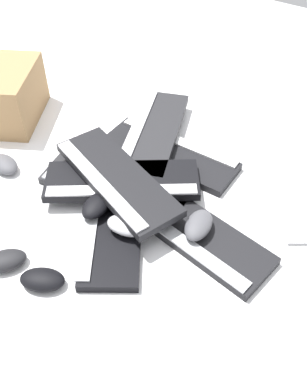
{
  "coord_description": "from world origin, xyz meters",
  "views": [
    {
      "loc": [
        0.52,
        -0.69,
        0.89
      ],
      "look_at": [
        0.05,
        0.01,
        0.04
      ],
      "focal_mm": 40.0,
      "sensor_mm": 36.0,
      "label": 1
    }
  ],
  "objects_px": {
    "keyboard_5": "(116,178)",
    "mouse_3": "(42,280)",
    "keyboard_0": "(193,232)",
    "keyboard_3": "(111,219)",
    "mouse_0": "(199,225)",
    "keyboard_2": "(116,184)",
    "keyboard_1": "(170,153)",
    "mouse_4": "(97,205)",
    "keyboard_6": "(154,132)",
    "mouse_1": "(4,164)",
    "mouse_5": "(4,261)",
    "keyboard_4": "(123,181)",
    "cardboard_box": "(8,95)",
    "mouse_2": "(127,225)"
  },
  "relations": [
    {
      "from": "keyboard_5",
      "to": "mouse_3",
      "type": "xyz_separation_m",
      "value": [
        0.03,
        -0.34,
        -0.05
      ]
    },
    {
      "from": "keyboard_0",
      "to": "keyboard_3",
      "type": "xyz_separation_m",
      "value": [
        -0.21,
        -0.09,
        0.0
      ]
    },
    {
      "from": "mouse_0",
      "to": "keyboard_2",
      "type": "bearing_deg",
      "value": 75.24
    },
    {
      "from": "keyboard_1",
      "to": "mouse_4",
      "type": "distance_m",
      "value": 0.33
    },
    {
      "from": "keyboard_6",
      "to": "mouse_3",
      "type": "height_order",
      "value": "keyboard_6"
    },
    {
      "from": "keyboard_2",
      "to": "keyboard_5",
      "type": "distance_m",
      "value": 0.07
    },
    {
      "from": "mouse_1",
      "to": "mouse_3",
      "type": "distance_m",
      "value": 0.46
    },
    {
      "from": "keyboard_3",
      "to": "mouse_5",
      "type": "height_order",
      "value": "mouse_5"
    },
    {
      "from": "keyboard_3",
      "to": "mouse_0",
      "type": "relative_size",
      "value": 4.08
    },
    {
      "from": "keyboard_4",
      "to": "cardboard_box",
      "type": "bearing_deg",
      "value": 171.59
    },
    {
      "from": "keyboard_3",
      "to": "keyboard_4",
      "type": "distance_m",
      "value": 0.13
    },
    {
      "from": "mouse_2",
      "to": "mouse_3",
      "type": "distance_m",
      "value": 0.25
    },
    {
      "from": "keyboard_6",
      "to": "mouse_2",
      "type": "distance_m",
      "value": 0.41
    },
    {
      "from": "keyboard_1",
      "to": "cardboard_box",
      "type": "distance_m",
      "value": 0.6
    },
    {
      "from": "keyboard_6",
      "to": "mouse_5",
      "type": "relative_size",
      "value": 4.22
    },
    {
      "from": "keyboard_5",
      "to": "mouse_5",
      "type": "bearing_deg",
      "value": -103.33
    },
    {
      "from": "mouse_4",
      "to": "mouse_3",
      "type": "bearing_deg",
      "value": 179.98
    },
    {
      "from": "keyboard_6",
      "to": "keyboard_1",
      "type": "bearing_deg",
      "value": -20.61
    },
    {
      "from": "keyboard_6",
      "to": "mouse_1",
      "type": "bearing_deg",
      "value": -129.76
    },
    {
      "from": "keyboard_4",
      "to": "keyboard_5",
      "type": "distance_m",
      "value": 0.04
    },
    {
      "from": "keyboard_0",
      "to": "mouse_2",
      "type": "bearing_deg",
      "value": -143.1
    },
    {
      "from": "keyboard_2",
      "to": "mouse_0",
      "type": "bearing_deg",
      "value": -5.68
    },
    {
      "from": "keyboard_3",
      "to": "cardboard_box",
      "type": "height_order",
      "value": "cardboard_box"
    },
    {
      "from": "keyboard_2",
      "to": "mouse_4",
      "type": "xyz_separation_m",
      "value": [
        0.03,
        -0.12,
        0.04
      ]
    },
    {
      "from": "mouse_1",
      "to": "keyboard_0",
      "type": "bearing_deg",
      "value": -161.15
    },
    {
      "from": "mouse_0",
      "to": "mouse_3",
      "type": "distance_m",
      "value": 0.41
    },
    {
      "from": "keyboard_0",
      "to": "keyboard_1",
      "type": "distance_m",
      "value": 0.33
    },
    {
      "from": "keyboard_0",
      "to": "mouse_4",
      "type": "bearing_deg",
      "value": -159.9
    },
    {
      "from": "keyboard_0",
      "to": "keyboard_5",
      "type": "height_order",
      "value": "keyboard_5"
    },
    {
      "from": "keyboard_3",
      "to": "keyboard_5",
      "type": "relative_size",
      "value": 0.97
    },
    {
      "from": "mouse_3",
      "to": "keyboard_4",
      "type": "bearing_deg",
      "value": 67.99
    },
    {
      "from": "keyboard_0",
      "to": "keyboard_4",
      "type": "bearing_deg",
      "value": 173.75
    },
    {
      "from": "keyboard_0",
      "to": "cardboard_box",
      "type": "bearing_deg",
      "value": 172.27
    },
    {
      "from": "mouse_1",
      "to": "keyboard_2",
      "type": "bearing_deg",
      "value": -149.3
    },
    {
      "from": "keyboard_4",
      "to": "mouse_1",
      "type": "relative_size",
      "value": 4.05
    },
    {
      "from": "keyboard_0",
      "to": "mouse_3",
      "type": "height_order",
      "value": "mouse_3"
    },
    {
      "from": "cardboard_box",
      "to": "keyboard_0",
      "type": "bearing_deg",
      "value": -7.73
    },
    {
      "from": "keyboard_1",
      "to": "cardboard_box",
      "type": "height_order",
      "value": "cardboard_box"
    },
    {
      "from": "keyboard_2",
      "to": "mouse_5",
      "type": "distance_m",
      "value": 0.38
    },
    {
      "from": "mouse_5",
      "to": "cardboard_box",
      "type": "height_order",
      "value": "cardboard_box"
    },
    {
      "from": "mouse_3",
      "to": "mouse_4",
      "type": "height_order",
      "value": "mouse_4"
    },
    {
      "from": "keyboard_0",
      "to": "keyboard_6",
      "type": "xyz_separation_m",
      "value": [
        -0.31,
        0.27,
        0.03
      ]
    },
    {
      "from": "mouse_0",
      "to": "keyboard_4",
      "type": "bearing_deg",
      "value": 75.1
    },
    {
      "from": "keyboard_6",
      "to": "mouse_3",
      "type": "bearing_deg",
      "value": -81.66
    },
    {
      "from": "keyboard_1",
      "to": "keyboard_5",
      "type": "distance_m",
      "value": 0.25
    },
    {
      "from": "keyboard_6",
      "to": "mouse_4",
      "type": "bearing_deg",
      "value": -80.49
    },
    {
      "from": "keyboard_3",
      "to": "mouse_0",
      "type": "xyz_separation_m",
      "value": [
        0.22,
        0.09,
        0.04
      ]
    },
    {
      "from": "keyboard_1",
      "to": "mouse_4",
      "type": "xyz_separation_m",
      "value": [
        -0.02,
        -0.33,
        0.04
      ]
    },
    {
      "from": "keyboard_2",
      "to": "keyboard_3",
      "type": "xyz_separation_m",
      "value": [
        0.07,
        -0.12,
        0.0
      ]
    },
    {
      "from": "keyboard_2",
      "to": "cardboard_box",
      "type": "distance_m",
      "value": 0.54
    }
  ]
}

